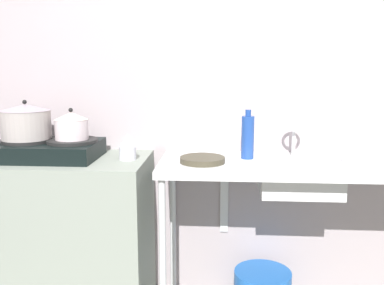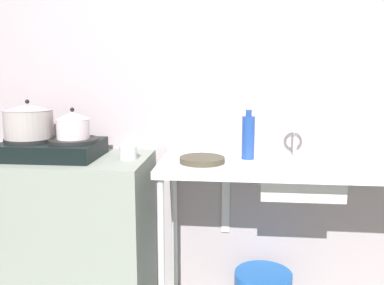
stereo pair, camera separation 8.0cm
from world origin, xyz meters
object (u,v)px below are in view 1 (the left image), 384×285
object	(u,v)px
sink_basin	(299,178)
faucet	(295,126)
frying_pan	(202,160)
pot_on_left_burner	(26,121)
bottle_by_sink	(248,137)
percolator	(128,147)
small_bowl_on_drainboard	(356,159)
stove	(50,149)
pot_on_right_burner	(71,126)

from	to	relation	value
sink_basin	faucet	xyz separation A→B (m)	(-0.01, 0.15, 0.26)
faucet	frying_pan	bearing A→B (deg)	-162.57
pot_on_left_burner	bottle_by_sink	xyz separation A→B (m)	(1.23, 0.07, -0.08)
pot_on_left_burner	percolator	world-z (taller)	pot_on_left_burner
small_bowl_on_drainboard	faucet	bearing A→B (deg)	162.27
stove	small_bowl_on_drainboard	distance (m)	1.69
percolator	frying_pan	bearing A→B (deg)	-5.79
stove	percolator	xyz separation A→B (m)	(0.44, -0.00, 0.02)
percolator	sink_basin	bearing A→B (deg)	-1.81
small_bowl_on_drainboard	pot_on_left_burner	bearing A→B (deg)	-179.55
stove	faucet	world-z (taller)	faucet
sink_basin	bottle_by_sink	bearing A→B (deg)	158.57
percolator	bottle_by_sink	xyz separation A→B (m)	(0.66, 0.08, 0.05)
percolator	sink_basin	size ratio (longest dim) A/B	0.34
percolator	frying_pan	distance (m)	0.42
pot_on_left_burner	frying_pan	bearing A→B (deg)	-2.68
faucet	small_bowl_on_drainboard	xyz separation A→B (m)	(0.31, -0.10, -0.16)
faucet	small_bowl_on_drainboard	world-z (taller)	faucet
stove	percolator	size ratio (longest dim) A/B	3.76
pot_on_left_burner	pot_on_right_burner	size ratio (longest dim) A/B	1.48
percolator	faucet	distance (m)	0.94
faucet	frying_pan	world-z (taller)	faucet
pot_on_right_burner	percolator	distance (m)	0.33
pot_on_left_burner	frying_pan	size ratio (longest dim) A/B	1.13
stove	bottle_by_sink	distance (m)	1.11
pot_on_right_burner	stove	bearing A→B (deg)	180.00
sink_basin	small_bowl_on_drainboard	distance (m)	0.33
percolator	faucet	xyz separation A→B (m)	(0.93, 0.12, 0.11)
frying_pan	faucet	bearing A→B (deg)	17.43
frying_pan	pot_on_right_burner	bearing A→B (deg)	176.37
percolator	bottle_by_sink	world-z (taller)	bottle_by_sink
faucet	bottle_by_sink	distance (m)	0.28
percolator	sink_basin	xyz separation A→B (m)	(0.94, -0.03, -0.15)
frying_pan	bottle_by_sink	distance (m)	0.30
frying_pan	small_bowl_on_drainboard	bearing A→B (deg)	4.19
pot_on_right_burner	faucet	xyz separation A→B (m)	(1.24, 0.11, -0.01)
frying_pan	bottle_by_sink	xyz separation A→B (m)	(0.25, 0.12, 0.11)
faucet	small_bowl_on_drainboard	bearing A→B (deg)	-17.73
bottle_by_sink	sink_basin	bearing A→B (deg)	-21.43
percolator	small_bowl_on_drainboard	distance (m)	1.25
bottle_by_sink	percolator	bearing A→B (deg)	-173.29
small_bowl_on_drainboard	frying_pan	bearing A→B (deg)	-175.81
faucet	frying_pan	size ratio (longest dim) A/B	1.08
pot_on_left_burner	small_bowl_on_drainboard	world-z (taller)	pot_on_left_burner
sink_basin	frying_pan	size ratio (longest dim) A/B	1.74
sink_basin	frying_pan	bearing A→B (deg)	-178.61
bottle_by_sink	stove	bearing A→B (deg)	-176.16
pot_on_left_burner	stove	bearing A→B (deg)	0.00
stove	pot_on_right_burner	size ratio (longest dim) A/B	2.90
frying_pan	sink_basin	bearing A→B (deg)	1.39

